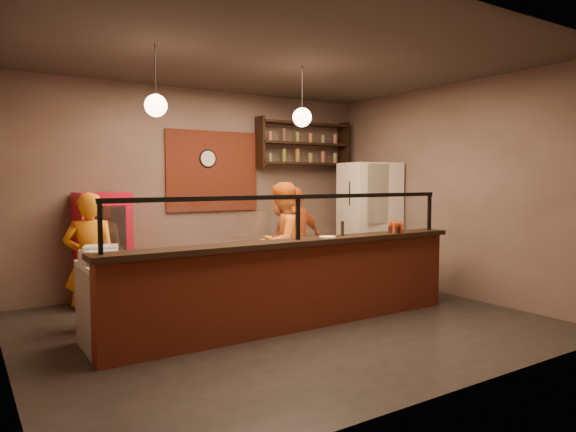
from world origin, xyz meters
TOP-DOWN VIEW (x-y plane):
  - floor at (0.00, 0.00)m, footprint 6.00×6.00m
  - ceiling at (0.00, 0.00)m, footprint 6.00×6.00m
  - wall_back at (0.00, 2.50)m, footprint 6.00×0.00m
  - wall_left at (-3.00, 0.00)m, footprint 0.00×5.00m
  - wall_right at (3.00, 0.00)m, footprint 0.00×5.00m
  - wall_front at (0.00, -2.50)m, footprint 6.00×0.00m
  - brick_patch at (0.20, 2.47)m, footprint 1.60×0.04m
  - service_counter at (0.00, -0.30)m, footprint 4.60×0.25m
  - counter_ledge at (0.00, -0.30)m, footprint 4.70×0.37m
  - worktop_cabinet at (0.00, 0.20)m, footprint 4.60×0.75m
  - worktop at (0.00, 0.20)m, footprint 4.60×0.75m
  - sneeze_guard at (0.00, -0.30)m, footprint 4.50×0.05m
  - wall_shelving at (1.90, 2.32)m, footprint 1.84×0.28m
  - wall_clock at (0.10, 2.46)m, footprint 0.30×0.04m
  - pendant_left at (-1.50, 0.20)m, footprint 0.24×0.24m
  - pendant_right at (0.40, 0.20)m, footprint 0.24×0.24m
  - cook_left at (-2.05, 0.98)m, footprint 0.68×0.54m
  - cook_mid at (0.50, 0.84)m, footprint 1.01×0.91m
  - cook_right at (1.10, 1.37)m, footprint 1.01×0.52m
  - fridge at (2.60, 1.37)m, footprint 0.98×0.93m
  - red_cooler at (-1.64, 2.15)m, footprint 0.70×0.64m
  - pizza_dough at (0.60, 0.29)m, footprint 0.59×0.59m
  - prep_tub_a at (-2.07, 0.33)m, footprint 0.40×0.36m
  - prep_tub_b at (-2.15, 0.29)m, footprint 0.30×0.25m
  - prep_tub_c at (-2.10, 0.13)m, footprint 0.31×0.27m
  - rolling_pin at (-0.51, 0.38)m, footprint 0.30×0.21m
  - condiment_caddy at (1.52, -0.36)m, footprint 0.20×0.18m
  - pepper_mill at (0.70, -0.26)m, footprint 0.05×0.05m
  - small_plate at (0.43, -0.31)m, footprint 0.20×0.20m

SIDE VIEW (x-z plane):
  - floor at x=0.00m, z-range 0.00..0.00m
  - worktop_cabinet at x=0.00m, z-range 0.00..0.85m
  - service_counter at x=0.00m, z-range 0.00..1.00m
  - red_cooler at x=-1.64m, z-range 0.00..1.58m
  - cook_left at x=-2.05m, z-range 0.00..1.62m
  - cook_right at x=1.10m, z-range 0.00..1.65m
  - cook_mid at x=0.50m, z-range 0.00..1.72m
  - worktop at x=0.00m, z-range 0.85..0.90m
  - pizza_dough at x=0.60m, z-range 0.90..0.91m
  - rolling_pin at x=-0.51m, z-range 0.90..0.95m
  - prep_tub_b at x=-2.15m, z-range 0.90..1.03m
  - prep_tub_c at x=-2.10m, z-range 0.90..1.04m
  - prep_tub_a at x=-2.07m, z-range 0.90..1.07m
  - fridge at x=2.60m, z-range 0.00..2.05m
  - counter_ledge at x=0.00m, z-range 1.00..1.06m
  - small_plate at x=0.43m, z-range 1.06..1.07m
  - condiment_caddy at x=1.52m, z-range 1.06..1.15m
  - pepper_mill at x=0.70m, z-range 1.06..1.24m
  - sneeze_guard at x=0.00m, z-range 1.11..1.63m
  - wall_back at x=0.00m, z-range -1.40..4.60m
  - wall_left at x=-3.00m, z-range -0.90..4.10m
  - wall_right at x=3.00m, z-range -0.90..4.10m
  - wall_front at x=0.00m, z-range -1.40..4.60m
  - brick_patch at x=0.20m, z-range 1.25..2.55m
  - wall_clock at x=0.10m, z-range 1.95..2.25m
  - wall_shelving at x=1.90m, z-range 1.98..2.83m
  - pendant_left at x=-1.50m, z-range 2.17..2.94m
  - pendant_right at x=0.40m, z-range 2.17..2.94m
  - ceiling at x=0.00m, z-range 3.20..3.20m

